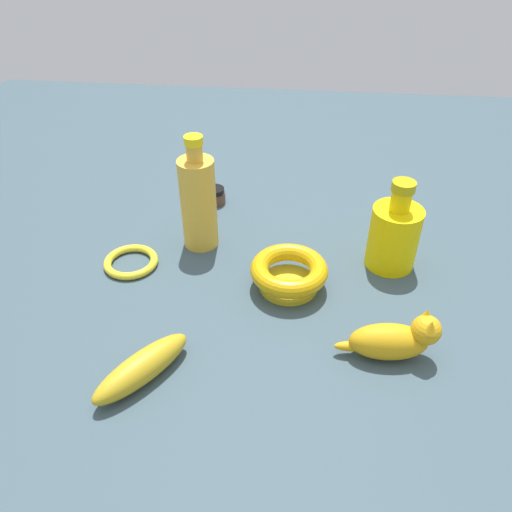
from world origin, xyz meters
TOP-DOWN VIEW (x-y plane):
  - ground at (0.00, 0.00)m, footprint 2.00×2.00m
  - bottle_short at (-0.06, 0.24)m, footprint 0.09×0.09m
  - bottle_tall at (-0.09, -0.12)m, footprint 0.07×0.07m
  - bowl at (0.02, 0.06)m, footprint 0.13×0.13m
  - banana at (0.25, -0.14)m, footprint 0.16×0.13m
  - bangle at (-0.01, -0.23)m, footprint 0.10×0.10m
  - cat_figurine at (0.17, 0.22)m, footprint 0.06×0.15m
  - nail_polish_jar at (-0.25, -0.12)m, footprint 0.05×0.05m

SIDE VIEW (x-z plane):
  - ground at x=0.00m, z-range 0.00..0.00m
  - bangle at x=-0.01m, z-range 0.00..0.01m
  - nail_polish_jar at x=-0.25m, z-range 0.00..0.04m
  - banana at x=0.25m, z-range 0.00..0.04m
  - bowl at x=0.02m, z-range 0.01..0.06m
  - cat_figurine at x=0.17m, z-range -0.01..0.08m
  - bottle_short at x=-0.06m, z-range -0.02..0.15m
  - bottle_tall at x=-0.09m, z-range -0.02..0.21m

